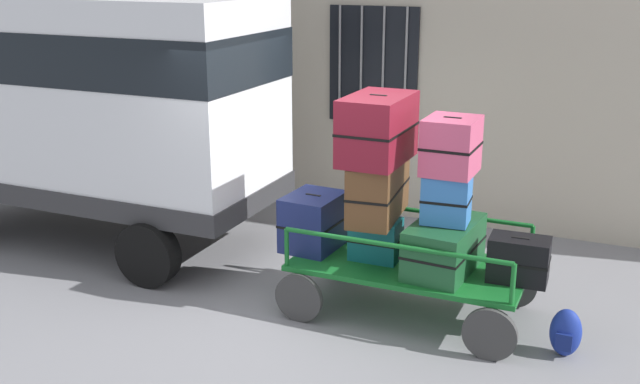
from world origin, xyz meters
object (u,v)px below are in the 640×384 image
Objects in this scene: suitcase_midright_bottom at (519,259)px; suitcase_left_bottom at (313,221)px; suitcase_center_bottom at (444,247)px; suitcase_midleft_top at (378,129)px; suitcase_center_middle at (446,199)px; suitcase_midleft_bottom at (376,239)px; luggage_cart at (409,274)px; van at (83,95)px; backpack at (566,333)px; suitcase_midleft_middle at (378,189)px; suitcase_center_top at (451,146)px.

suitcase_left_bottom is at bearing 179.74° from suitcase_midright_bottom.
suitcase_center_bottom is 1.74× the size of suitcase_midright_bottom.
suitcase_midleft_top reaches higher than suitcase_center_middle.
suitcase_center_middle is (0.68, -0.02, 0.50)m from suitcase_midleft_bottom.
luggage_cart is at bearing -179.48° from suitcase_midright_bottom.
van is 2.01× the size of luggage_cart.
van is 5.92m from backpack.
suitcase_midleft_top is 1.26m from suitcase_center_bottom.
van is 4.00m from suitcase_midleft_bottom.
suitcase_midleft_bottom is at bearing -90.00° from suitcase_midleft_middle.
suitcase_midright_bottom is (0.68, 0.05, -0.50)m from suitcase_center_middle.
luggage_cart is at bearing 171.06° from backpack.
suitcase_midleft_bottom is 0.50× the size of suitcase_center_bottom.
luggage_cart is at bearing -4.53° from suitcase_midleft_middle.
suitcase_center_middle is (1.35, -0.05, 0.43)m from suitcase_left_bottom.
suitcase_midleft_top is (0.68, -0.05, 1.02)m from suitcase_left_bottom.
suitcase_midleft_top is 1.58× the size of suitcase_midright_bottom.
suitcase_midright_bottom is at bearing 153.03° from backpack.
suitcase_center_middle is (0.34, -0.04, 0.81)m from luggage_cart.
suitcase_center_middle reaches higher than backpack.
backpack is at bearing -8.94° from luggage_cart.
suitcase_midright_bottom is (1.35, -0.02, -0.49)m from suitcase_midleft_middle.
van reaches higher than suitcase_center_bottom.
suitcase_midleft_bottom reaches higher than backpack.
suitcase_midleft_middle is (0.68, 0.01, 0.42)m from suitcase_left_bottom.
suitcase_left_bottom is at bearing 176.96° from suitcase_midleft_bottom.
suitcase_midleft_bottom is 1.09m from suitcase_midleft_top.
suitcase_midright_bottom is at bearing 3.16° from suitcase_center_bottom.
suitcase_midleft_middle is at bearing 179.25° from suitcase_midright_bottom.
suitcase_midleft_bottom is 1.10× the size of backpack.
suitcase_center_bottom is 2.13× the size of suitcase_center_middle.
suitcase_midleft_bottom is at bearing -6.93° from van.
luggage_cart is 4.73× the size of suitcase_midleft_bottom.
suitcase_midleft_middle is at bearing 174.66° from suitcase_center_middle.
luggage_cart is 2.61× the size of suitcase_midleft_top.
suitcase_midleft_bottom is at bearing -177.01° from luggage_cart.
suitcase_midleft_bottom is at bearing -175.34° from suitcase_center_top.
van is 8.56× the size of suitcase_center_top.
suitcase_midleft_top is 1.99× the size of backpack.
van is 3.89m from suitcase_midleft_middle.
suitcase_center_middle is at bearing -0.12° from suitcase_midleft_top.
van is at bearing 172.24° from suitcase_left_bottom.
suitcase_midleft_top reaches higher than suitcase_midright_bottom.
suitcase_center_bottom is at bearing 169.85° from backpack.
suitcase_left_bottom is at bearing 178.97° from luggage_cart.
luggage_cart is 0.46m from suitcase_midleft_bottom.
suitcase_midright_bottom is 1.26× the size of backpack.
suitcase_midleft_middle is 1.76× the size of suitcase_midright_bottom.
suitcase_midleft_top is 1.74m from suitcase_midright_bottom.
suitcase_left_bottom is 1.22× the size of suitcase_center_top.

